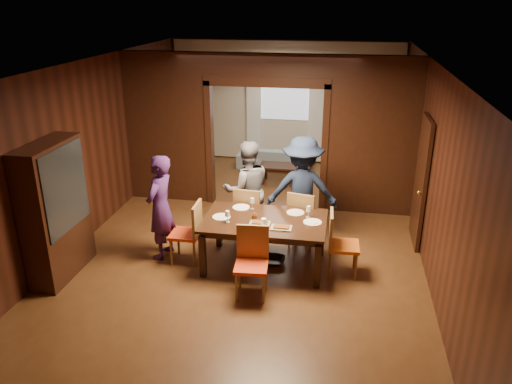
% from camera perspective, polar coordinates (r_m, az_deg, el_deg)
% --- Properties ---
extents(floor, '(9.00, 9.00, 0.00)m').
position_cam_1_polar(floor, '(8.43, -0.62, -5.59)').
color(floor, '#4F2C16').
rests_on(floor, ground).
extents(ceiling, '(5.50, 9.00, 0.02)m').
position_cam_1_polar(ceiling, '(7.56, -0.71, 14.37)').
color(ceiling, silver).
rests_on(ceiling, room_walls).
extents(room_walls, '(5.52, 9.01, 2.90)m').
position_cam_1_polar(room_walls, '(9.65, 1.45, 7.51)').
color(room_walls, black).
rests_on(room_walls, floor).
extents(person_purple, '(0.49, 0.66, 1.66)m').
position_cam_1_polar(person_purple, '(7.76, -10.86, -1.74)').
color(person_purple, '#3F1E58').
rests_on(person_purple, floor).
extents(person_grey, '(1.00, 0.90, 1.67)m').
position_cam_1_polar(person_grey, '(8.28, -1.02, 0.24)').
color(person_grey, slate).
rests_on(person_grey, floor).
extents(person_navy, '(1.21, 0.76, 1.79)m').
position_cam_1_polar(person_navy, '(8.14, 5.30, 0.21)').
color(person_navy, '#162039').
rests_on(person_navy, floor).
extents(sofa, '(1.74, 0.73, 0.50)m').
position_cam_1_polar(sofa, '(11.88, 2.10, 3.94)').
color(sofa, '#849AAD').
rests_on(sofa, floor).
extents(serving_bowl, '(0.37, 0.37, 0.09)m').
position_cam_1_polar(serving_bowl, '(7.40, 2.08, -2.73)').
color(serving_bowl, black).
rests_on(serving_bowl, dining_table).
extents(dining_table, '(1.82, 1.13, 0.76)m').
position_cam_1_polar(dining_table, '(7.54, 0.98, -5.80)').
color(dining_table, black).
rests_on(dining_table, floor).
extents(coffee_table, '(0.80, 0.50, 0.40)m').
position_cam_1_polar(coffee_table, '(10.96, 2.55, 2.11)').
color(coffee_table, black).
rests_on(coffee_table, floor).
extents(chair_left, '(0.45, 0.45, 0.97)m').
position_cam_1_polar(chair_left, '(7.70, -8.09, -4.55)').
color(chair_left, red).
rests_on(chair_left, floor).
extents(chair_right, '(0.46, 0.46, 0.97)m').
position_cam_1_polar(chair_right, '(7.39, 10.02, -5.85)').
color(chair_right, '#CC5713').
rests_on(chair_right, floor).
extents(chair_far_l, '(0.48, 0.48, 0.97)m').
position_cam_1_polar(chair_far_l, '(8.27, -0.68, -2.43)').
color(chair_far_l, red).
rests_on(chair_far_l, floor).
extents(chair_far_r, '(0.52, 0.52, 0.97)m').
position_cam_1_polar(chair_far_r, '(8.14, 5.46, -2.94)').
color(chair_far_r, orange).
rests_on(chair_far_r, floor).
extents(chair_near, '(0.48, 0.48, 0.97)m').
position_cam_1_polar(chair_near, '(6.77, -0.55, -8.24)').
color(chair_near, red).
rests_on(chair_near, floor).
extents(hutch, '(0.40, 1.20, 2.00)m').
position_cam_1_polar(hutch, '(7.62, -21.94, -2.03)').
color(hutch, black).
rests_on(hutch, floor).
extents(door_right, '(0.06, 0.90, 2.10)m').
position_cam_1_polar(door_right, '(8.45, 18.33, 1.09)').
color(door_right, black).
rests_on(door_right, floor).
extents(window_far, '(1.20, 0.03, 1.30)m').
position_cam_1_polar(window_far, '(12.08, 3.36, 11.30)').
color(window_far, silver).
rests_on(window_far, back_wall).
extents(curtain_left, '(0.35, 0.06, 2.40)m').
position_cam_1_polar(curtain_left, '(12.24, -0.25, 9.32)').
color(curtain_left, white).
rests_on(curtain_left, back_wall).
extents(curtain_right, '(0.35, 0.06, 2.40)m').
position_cam_1_polar(curtain_right, '(12.07, 6.87, 8.99)').
color(curtain_right, white).
rests_on(curtain_right, back_wall).
extents(plate_left, '(0.27, 0.27, 0.01)m').
position_cam_1_polar(plate_left, '(7.47, -3.97, -2.85)').
color(plate_left, silver).
rests_on(plate_left, dining_table).
extents(plate_far_l, '(0.27, 0.27, 0.01)m').
position_cam_1_polar(plate_far_l, '(7.78, -1.70, -1.76)').
color(plate_far_l, white).
rests_on(plate_far_l, dining_table).
extents(plate_far_r, '(0.27, 0.27, 0.01)m').
position_cam_1_polar(plate_far_r, '(7.62, 4.53, -2.36)').
color(plate_far_r, silver).
rests_on(plate_far_r, dining_table).
extents(plate_right, '(0.27, 0.27, 0.01)m').
position_cam_1_polar(plate_right, '(7.33, 6.47, -3.45)').
color(plate_right, white).
rests_on(plate_right, dining_table).
extents(plate_near, '(0.27, 0.27, 0.01)m').
position_cam_1_polar(plate_near, '(7.04, 0.19, -4.37)').
color(plate_near, silver).
rests_on(plate_near, dining_table).
extents(platter_a, '(0.30, 0.20, 0.04)m').
position_cam_1_polar(platter_a, '(7.24, 0.44, -3.53)').
color(platter_a, gray).
rests_on(platter_a, dining_table).
extents(platter_b, '(0.30, 0.20, 0.04)m').
position_cam_1_polar(platter_b, '(7.11, 2.91, -4.03)').
color(platter_b, gray).
rests_on(platter_b, dining_table).
extents(wineglass_left, '(0.08, 0.08, 0.18)m').
position_cam_1_polar(wineglass_left, '(7.27, -3.28, -2.82)').
color(wineglass_left, silver).
rests_on(wineglass_left, dining_table).
extents(wineglass_far, '(0.08, 0.08, 0.18)m').
position_cam_1_polar(wineglass_far, '(7.71, -0.44, -1.31)').
color(wineglass_far, white).
rests_on(wineglass_far, dining_table).
extents(wineglass_right, '(0.08, 0.08, 0.18)m').
position_cam_1_polar(wineglass_right, '(7.46, 6.02, -2.26)').
color(wineglass_right, silver).
rests_on(wineglass_right, dining_table).
extents(tumbler, '(0.07, 0.07, 0.14)m').
position_cam_1_polar(tumbler, '(7.10, 0.88, -3.58)').
color(tumbler, silver).
rests_on(tumbler, dining_table).
extents(condiment_jar, '(0.08, 0.08, 0.11)m').
position_cam_1_polar(condiment_jar, '(7.34, -0.19, -2.84)').
color(condiment_jar, '#4D2712').
rests_on(condiment_jar, dining_table).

